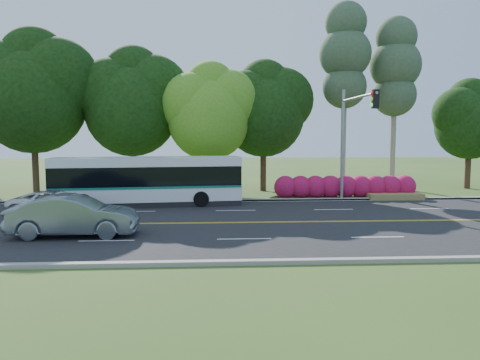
{
  "coord_description": "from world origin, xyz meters",
  "views": [
    {
      "loc": [
        -1.76,
        -22.01,
        4.27
      ],
      "look_at": [
        -0.35,
        2.0,
        1.86
      ],
      "focal_mm": 35.0,
      "sensor_mm": 36.0,
      "label": 1
    }
  ],
  "objects": [
    {
      "name": "tree_row",
      "position": [
        -5.15,
        12.13,
        6.73
      ],
      "size": [
        44.7,
        9.1,
        13.84
      ],
      "color": "#322016",
      "rests_on": "ground"
    },
    {
      "name": "ground",
      "position": [
        0.0,
        0.0,
        0.0
      ],
      "size": [
        120.0,
        120.0,
        0.0
      ],
      "primitive_type": "plane",
      "color": "#33501A",
      "rests_on": "ground"
    },
    {
      "name": "transit_bus",
      "position": [
        -5.61,
        5.65,
        1.43
      ],
      "size": [
        11.08,
        3.52,
        2.85
      ],
      "rotation": [
        0.0,
        0.0,
        0.11
      ],
      "color": "white",
      "rests_on": "road"
    },
    {
      "name": "sedan",
      "position": [
        -7.5,
        -2.58,
        0.87
      ],
      "size": [
        5.21,
        1.94,
        1.7
      ],
      "primitive_type": "imported",
      "rotation": [
        0.0,
        0.0,
        1.6
      ],
      "color": "slate",
      "rests_on": "road"
    },
    {
      "name": "suv",
      "position": [
        -9.87,
        2.49,
        0.67
      ],
      "size": [
        4.8,
        2.46,
        1.3
      ],
      "primitive_type": "imported",
      "rotation": [
        0.0,
        0.0,
        1.5
      ],
      "color": "silver",
      "rests_on": "road"
    },
    {
      "name": "traffic_signal",
      "position": [
        6.49,
        5.4,
        4.67
      ],
      "size": [
        0.42,
        6.1,
        7.0
      ],
      "color": "gray",
      "rests_on": "ground"
    },
    {
      "name": "road",
      "position": [
        0.0,
        0.0,
        0.01
      ],
      "size": [
        60.0,
        14.0,
        0.02
      ],
      "primitive_type": "cube",
      "color": "black",
      "rests_on": "ground"
    },
    {
      "name": "lane_markings",
      "position": [
        -0.09,
        0.0,
        0.02
      ],
      "size": [
        57.6,
        13.82,
        0.0
      ],
      "color": "gold",
      "rests_on": "road"
    },
    {
      "name": "curb_north",
      "position": [
        0.0,
        7.15,
        0.07
      ],
      "size": [
        60.0,
        0.3,
        0.15
      ],
      "primitive_type": "cube",
      "color": "gray",
      "rests_on": "ground"
    },
    {
      "name": "grass_verge",
      "position": [
        0.0,
        9.0,
        0.05
      ],
      "size": [
        60.0,
        4.0,
        0.1
      ],
      "primitive_type": "cube",
      "color": "#33501A",
      "rests_on": "ground"
    },
    {
      "name": "bougainvillea_hedge",
      "position": [
        7.18,
        8.15,
        0.72
      ],
      "size": [
        9.5,
        2.25,
        1.5
      ],
      "color": "#9F0D3F",
      "rests_on": "ground"
    },
    {
      "name": "curb_south",
      "position": [
        0.0,
        -7.15,
        0.07
      ],
      "size": [
        60.0,
        0.3,
        0.15
      ],
      "primitive_type": "cube",
      "color": "gray",
      "rests_on": "ground"
    }
  ]
}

